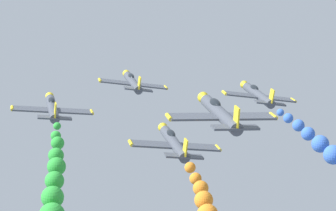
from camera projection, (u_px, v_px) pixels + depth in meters
airplane_lead at (133, 82)px, 95.54m from camera, size 9.49×10.35×2.81m
airplane_left_inner at (52, 108)px, 81.80m from camera, size 9.54×10.35×2.59m
smoke_trail_left_inner at (54, 185)px, 64.49m from camera, size 3.21×17.11×4.94m
airplane_right_inner at (258, 95)px, 87.40m from camera, size 9.49×10.35×2.80m
smoke_trail_right_inner at (326, 149)px, 71.65m from camera, size 3.51×15.11×3.37m
airplane_left_outer at (174, 143)px, 71.45m from camera, size 9.52×10.35×2.67m
airplane_high_slot at (220, 113)px, 59.44m from camera, size 9.57×10.35×2.35m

